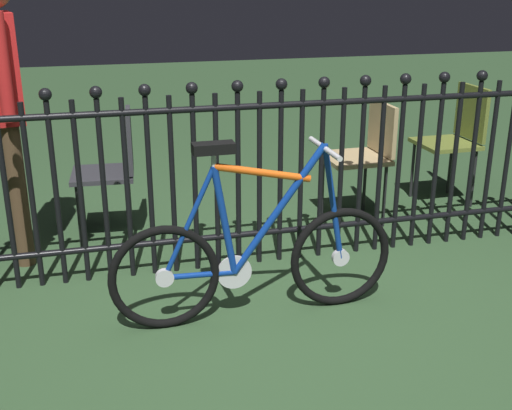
{
  "coord_description": "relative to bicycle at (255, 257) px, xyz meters",
  "views": [
    {
      "loc": [
        -0.83,
        -2.87,
        1.7
      ],
      "look_at": [
        -0.05,
        0.2,
        0.55
      ],
      "focal_mm": 45.64,
      "sensor_mm": 36.0,
      "label": 1
    }
  ],
  "objects": [
    {
      "name": "bicycle",
      "position": [
        0.0,
        0.0,
        0.0
      ],
      "size": [
        1.48,
        0.4,
        0.94
      ],
      "color": "black",
      "rests_on": "ground"
    },
    {
      "name": "person_visitor",
      "position": [
        -1.22,
        1.04,
        0.71
      ],
      "size": [
        0.24,
        0.47,
        1.73
      ],
      "color": "#4C3823",
      "rests_on": "ground"
    },
    {
      "name": "iron_fence",
      "position": [
        0.03,
        0.64,
        0.26
      ],
      "size": [
        4.76,
        0.07,
        1.16
      ],
      "color": "black",
      "rests_on": "ground"
    },
    {
      "name": "chair_tan",
      "position": [
        1.09,
        1.16,
        0.19
      ],
      "size": [
        0.42,
        0.42,
        0.84
      ],
      "color": "black",
      "rests_on": "ground"
    },
    {
      "name": "chair_olive",
      "position": [
        1.92,
        1.37,
        0.2
      ],
      "size": [
        0.42,
        0.42,
        0.89
      ],
      "color": "black",
      "rests_on": "ground"
    },
    {
      "name": "chair_charcoal",
      "position": [
        -0.62,
        1.28,
        0.18
      ],
      "size": [
        0.43,
        0.42,
        0.86
      ],
      "color": "black",
      "rests_on": "ground"
    },
    {
      "name": "ground_plane",
      "position": [
        0.09,
        -0.04,
        -0.34
      ],
      "size": [
        20.0,
        20.0,
        0.0
      ],
      "primitive_type": "plane",
      "color": "#2F4B2C"
    }
  ]
}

